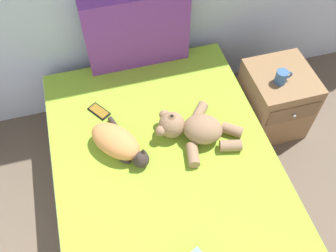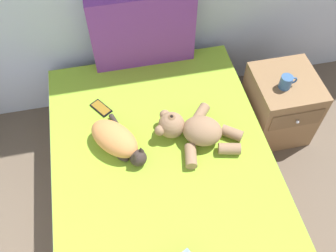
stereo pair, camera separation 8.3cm
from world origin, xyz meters
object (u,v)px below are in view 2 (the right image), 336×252
object	(u,v)px
cat	(117,140)
cell_phone	(101,108)
nightstand	(279,105)
bed	(167,196)
patterned_cushion	(143,31)
teddy_bear	(193,130)
mug	(286,82)

from	to	relation	value
cat	cell_phone	world-z (taller)	cat
cell_phone	nightstand	world-z (taller)	nightstand
bed	nightstand	distance (m)	1.10
cat	cell_phone	bearing A→B (deg)	102.45
bed	patterned_cushion	xyz separation A→B (m)	(0.04, 0.97, 0.52)
teddy_bear	mug	size ratio (longest dim) A/B	4.51
cat	mug	xyz separation A→B (m)	(1.16, 0.22, 0.02)
patterned_cushion	cat	size ratio (longest dim) A/B	1.64
nightstand	cat	bearing A→B (deg)	-167.50
patterned_cushion	cell_phone	xyz separation A→B (m)	(-0.36, -0.39, -0.27)
cat	mug	world-z (taller)	cat
cell_phone	mug	distance (m)	1.24
cat	bed	bearing A→B (deg)	-46.89
bed	teddy_bear	world-z (taller)	teddy_bear
teddy_bear	cell_phone	bearing A→B (deg)	147.14
bed	cat	world-z (taller)	cat
patterned_cushion	mug	bearing A→B (deg)	-29.31
cat	teddy_bear	xyz separation A→B (m)	(0.46, -0.02, 0.00)
bed	mug	xyz separation A→B (m)	(0.91, 0.49, 0.34)
bed	cell_phone	bearing A→B (deg)	118.55
patterned_cushion	mug	xyz separation A→B (m)	(0.87, -0.49, -0.18)
bed	teddy_bear	bearing A→B (deg)	48.91
patterned_cushion	cat	world-z (taller)	patterned_cushion
patterned_cushion	teddy_bear	bearing A→B (deg)	-76.68
cell_phone	nightstand	size ratio (longest dim) A/B	0.31
cell_phone	nightstand	xyz separation A→B (m)	(1.28, -0.05, -0.23)
mug	cat	bearing A→B (deg)	-169.25
bed	cat	bearing A→B (deg)	133.11
teddy_bear	nightstand	world-z (taller)	teddy_bear
cat	cell_phone	xyz separation A→B (m)	(-0.07, 0.32, -0.07)
patterned_cushion	nightstand	size ratio (longest dim) A/B	1.32
cat	nightstand	bearing A→B (deg)	12.50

